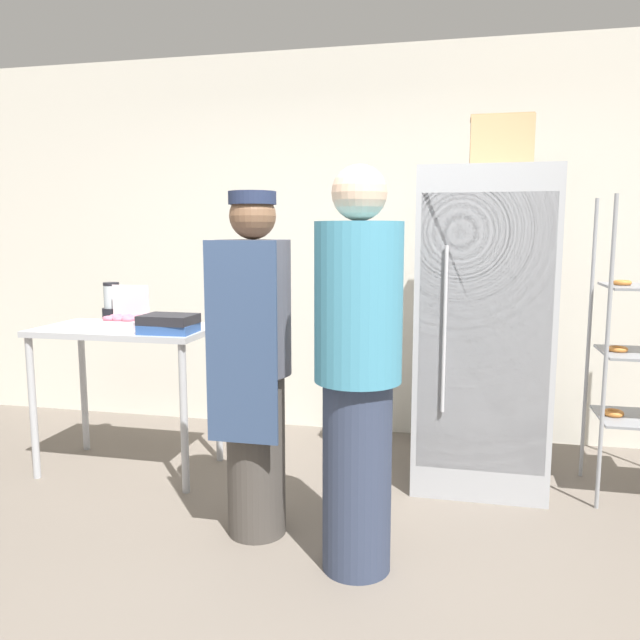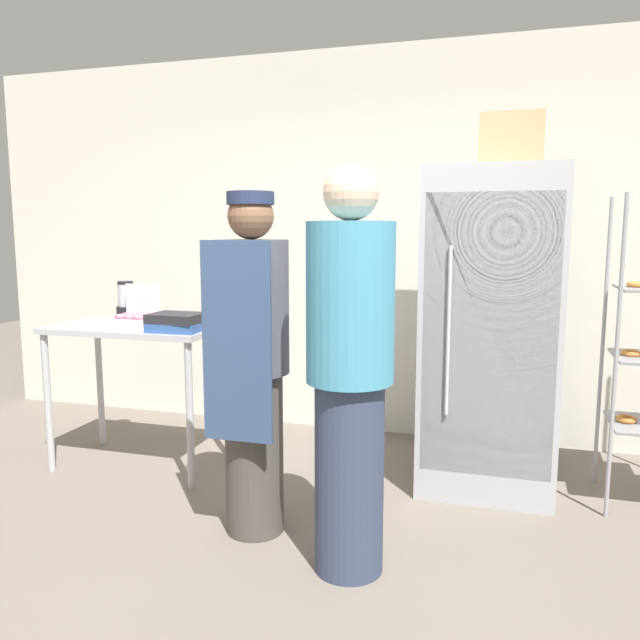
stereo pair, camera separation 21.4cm
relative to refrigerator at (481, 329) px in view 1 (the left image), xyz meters
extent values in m
plane|color=#6B6056|center=(-0.83, -1.46, -0.92)|extent=(14.00, 14.00, 0.00)
cube|color=silver|center=(-0.83, 0.83, 0.47)|extent=(6.40, 0.12, 2.79)
cube|color=#ADAFB5|center=(0.00, 0.01, 0.00)|extent=(0.75, 0.75, 1.84)
cube|color=#93959B|center=(0.00, -0.36, 0.02)|extent=(0.69, 0.02, 1.51)
cylinder|color=silver|center=(-0.21, -0.38, 0.05)|extent=(0.02, 0.02, 0.91)
cylinder|color=#93969B|center=(0.63, -0.29, -0.08)|extent=(0.02, 0.02, 1.69)
cylinder|color=#93969B|center=(0.63, 0.17, -0.08)|extent=(0.02, 0.02, 1.69)
torus|color=orange|center=(0.74, -0.06, -0.45)|extent=(0.11, 0.11, 0.03)
torus|color=orange|center=(0.74, -0.06, -0.08)|extent=(0.11, 0.11, 0.03)
torus|color=orange|center=(0.74, -0.06, 0.29)|extent=(0.09, 0.09, 0.03)
cube|color=#ADAFB5|center=(-2.13, -0.32, -0.03)|extent=(1.06, 0.60, 0.04)
cylinder|color=#ADAFB5|center=(-2.62, -0.59, -0.49)|extent=(0.04, 0.04, 0.88)
cylinder|color=#ADAFB5|center=(-1.64, -0.59, -0.49)|extent=(0.04, 0.04, 0.88)
cylinder|color=#ADAFB5|center=(-2.62, -0.06, -0.49)|extent=(0.04, 0.04, 0.88)
cylinder|color=#ADAFB5|center=(-1.64, -0.06, -0.49)|extent=(0.04, 0.04, 0.88)
cube|color=silver|center=(-2.13, -0.36, 0.01)|extent=(0.25, 0.20, 0.05)
cube|color=silver|center=(-2.13, -0.25, 0.14)|extent=(0.25, 0.01, 0.20)
torus|color=#C66B84|center=(-2.20, -0.39, 0.05)|extent=(0.09, 0.09, 0.02)
torus|color=#C66B84|center=(-2.13, -0.39, 0.05)|extent=(0.09, 0.09, 0.02)
torus|color=#C66B84|center=(-2.07, -0.39, 0.05)|extent=(0.09, 0.09, 0.02)
torus|color=#C66B84|center=(-2.20, -0.32, 0.05)|extent=(0.09, 0.09, 0.02)
torus|color=#C66B84|center=(-2.13, -0.32, 0.05)|extent=(0.09, 0.09, 0.02)
torus|color=#C66B84|center=(-2.07, -0.32, 0.05)|extent=(0.09, 0.09, 0.02)
cylinder|color=black|center=(-2.32, -0.15, 0.03)|extent=(0.13, 0.13, 0.09)
cylinder|color=#B2BCC1|center=(-2.32, -0.15, 0.15)|extent=(0.10, 0.10, 0.15)
cylinder|color=black|center=(-2.32, -0.15, 0.24)|extent=(0.10, 0.10, 0.02)
cube|color=#2D5193|center=(-1.77, -0.47, 0.01)|extent=(0.31, 0.24, 0.05)
cube|color=#232328|center=(-1.77, -0.47, 0.07)|extent=(0.31, 0.24, 0.05)
cube|color=tan|center=(0.07, 0.10, 1.07)|extent=(0.34, 0.35, 0.29)
cube|color=#A58057|center=(0.07, 0.10, 1.22)|extent=(0.35, 0.18, 0.02)
cylinder|color=#47423D|center=(-1.09, -0.95, -0.52)|extent=(0.29, 0.29, 0.81)
cylinder|color=#4C4C56|center=(-1.09, -0.95, 0.21)|extent=(0.36, 0.36, 0.64)
sphere|color=brown|center=(-1.09, -0.95, 0.64)|extent=(0.22, 0.22, 0.22)
cube|color=#33476B|center=(-1.09, -1.14, 0.07)|extent=(0.34, 0.02, 0.93)
cylinder|color=#232D4C|center=(-1.09, -0.95, 0.73)|extent=(0.22, 0.22, 0.06)
cylinder|color=#333D56|center=(-0.55, -1.18, -0.49)|extent=(0.30, 0.30, 0.86)
cylinder|color=teal|center=(-0.55, -1.18, 0.27)|extent=(0.37, 0.37, 0.68)
sphere|color=beige|center=(-0.55, -1.18, 0.73)|extent=(0.23, 0.23, 0.23)
camera|label=1|loc=(-0.14, -3.76, 0.57)|focal=35.00mm
camera|label=2|loc=(0.07, -3.71, 0.57)|focal=35.00mm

